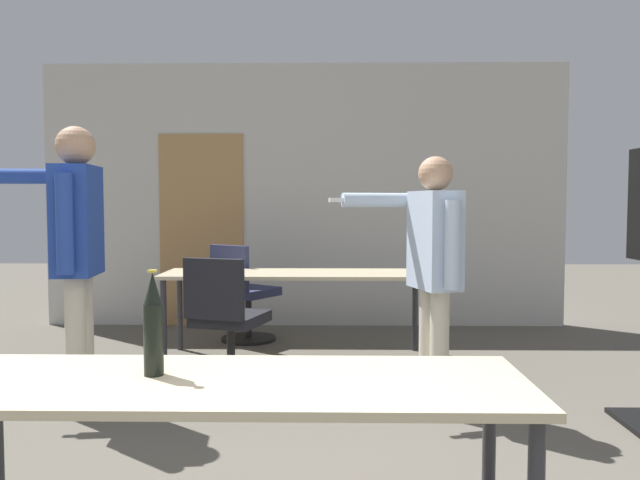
% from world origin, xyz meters
% --- Properties ---
extents(back_wall, '(5.55, 0.12, 2.79)m').
position_xyz_m(back_wall, '(-0.03, 5.19, 1.39)').
color(back_wall, beige).
rests_on(back_wall, ground_plane).
extents(conference_table_near, '(1.99, 0.65, 0.73)m').
position_xyz_m(conference_table_near, '(-0.06, 0.53, 0.66)').
color(conference_table_near, '#C6B793').
rests_on(conference_table_near, ground_plane).
extents(conference_table_far, '(2.23, 0.66, 0.73)m').
position_xyz_m(conference_table_far, '(-0.02, 3.75, 0.67)').
color(conference_table_far, '#C6B793').
rests_on(conference_table_far, ground_plane).
extents(person_center_tall, '(0.84, 0.60, 1.79)m').
position_xyz_m(person_center_tall, '(-1.31, 2.34, 1.09)').
color(person_center_tall, beige).
rests_on(person_center_tall, ground_plane).
extents(person_left_plaid, '(0.82, 0.55, 1.61)m').
position_xyz_m(person_left_plaid, '(0.92, 2.40, 0.98)').
color(person_left_plaid, beige).
rests_on(person_left_plaid, ground_plane).
extents(office_chair_far_left, '(0.66, 0.68, 0.93)m').
position_xyz_m(office_chair_far_left, '(-0.55, 4.35, 0.44)').
color(office_chair_far_left, black).
rests_on(office_chair_far_left, ground_plane).
extents(office_chair_side_rolled, '(0.58, 0.63, 0.94)m').
position_xyz_m(office_chair_side_rolled, '(-0.47, 2.90, 0.44)').
color(office_chair_side_rolled, black).
rests_on(office_chair_side_rolled, ground_plane).
extents(beer_bottle, '(0.07, 0.07, 0.36)m').
position_xyz_m(beer_bottle, '(-0.32, 0.58, 0.90)').
color(beer_bottle, black).
rests_on(beer_bottle, conference_table_near).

